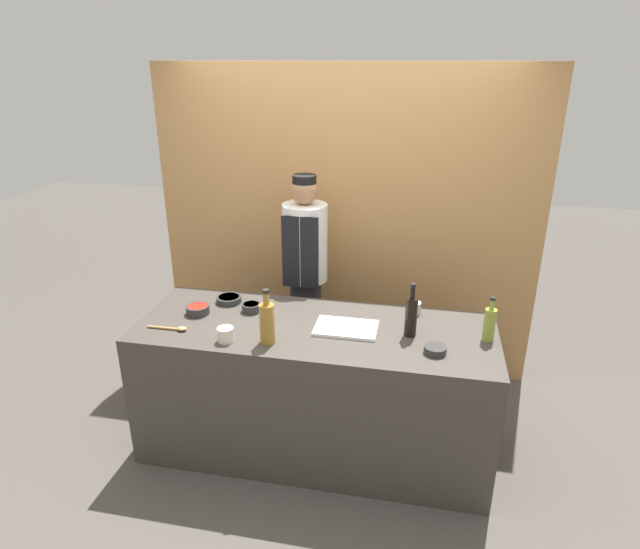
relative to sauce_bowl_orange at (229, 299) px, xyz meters
The scene contains 15 objects.
ground_plane 1.14m from the sauce_bowl_orange, 20.17° to the right, with size 14.00×14.00×0.00m, color #4C4742.
cabinet_wall 1.17m from the sauce_bowl_orange, 55.55° to the left, with size 2.96×0.18×2.40m.
counter 0.83m from the sauce_bowl_orange, 20.17° to the right, with size 2.20×0.81×0.89m.
sauce_bowl_orange is the anchor object (origin of this frame).
sauce_bowl_red 0.25m from the sauce_bowl_orange, 123.17° to the right, with size 0.15×0.15×0.06m.
sauce_bowl_white 1.42m from the sauce_bowl_orange, 16.80° to the right, with size 0.13×0.13×0.04m.
sauce_bowl_green 0.22m from the sauce_bowl_orange, 28.66° to the right, with size 0.12×0.12×0.05m.
cutting_board 0.87m from the sauce_bowl_orange, 15.65° to the right, with size 0.38×0.25×0.02m.
bottle_oil 1.68m from the sauce_bowl_orange, ahead, with size 0.07×0.07×0.27m.
bottle_vinegar 0.64m from the sauce_bowl_orange, 49.18° to the right, with size 0.09×0.09×0.33m.
bottle_soy 1.24m from the sauce_bowl_orange, 10.66° to the right, with size 0.07×0.07×0.33m.
cup_steel 1.23m from the sauce_bowl_orange, ahead, with size 0.09×0.09×0.08m.
cup_cream 0.54m from the sauce_bowl_orange, 71.50° to the right, with size 0.10×0.10×0.09m.
wooden_spoon 0.49m from the sauce_bowl_orange, 113.19° to the right, with size 0.26×0.04×0.03m.
chef_center 0.65m from the sauce_bowl_orange, 50.61° to the left, with size 0.33×0.33×1.67m.
Camera 1 is at (0.61, -2.85, 2.41)m, focal length 30.00 mm.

